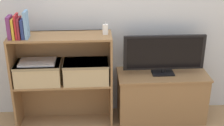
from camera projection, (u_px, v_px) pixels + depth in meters
wall_back at (110, 3)px, 3.07m from camera, size 10.00×0.05×2.40m
tv_stand at (161, 96)px, 3.26m from camera, size 0.91×0.40×0.52m
tv at (164, 53)px, 3.07m from camera, size 0.81×0.14×0.41m
bookshelf_lower_tier at (65, 94)px, 3.21m from camera, size 0.96×0.31×0.48m
bookshelf_upper_tier at (62, 50)px, 3.02m from camera, size 0.96×0.31×0.48m
book_plum at (10, 27)px, 2.78m from camera, size 0.04×0.13×0.20m
book_mustard at (14, 28)px, 2.79m from camera, size 0.02×0.15×0.18m
book_crimson at (17, 26)px, 2.78m from camera, size 0.02×0.14×0.22m
book_maroon at (20, 28)px, 2.79m from camera, size 0.02×0.15×0.19m
book_navy at (23, 29)px, 2.80m from camera, size 0.03×0.12×0.17m
book_skyblue at (26, 25)px, 2.78m from camera, size 0.03×0.13×0.25m
baby_monitor at (105, 29)px, 2.90m from camera, size 0.05×0.03×0.13m
storage_basket_left at (38, 72)px, 3.02m from camera, size 0.44×0.28×0.21m
storage_basket_right at (86, 71)px, 3.04m from camera, size 0.44×0.28×0.21m
laptop at (37, 62)px, 2.97m from camera, size 0.34×0.21×0.02m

